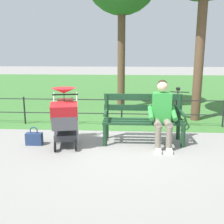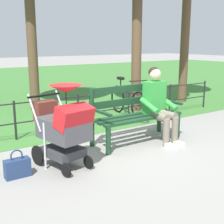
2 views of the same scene
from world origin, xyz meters
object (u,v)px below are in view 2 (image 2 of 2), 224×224
object	(u,v)px
stroller	(64,125)
handbag	(17,168)
bicycle	(127,101)
park_bench	(134,111)
person_on_bench	(158,102)

from	to	relation	value
stroller	handbag	xyz separation A→B (m)	(0.65, -0.04, -0.47)
stroller	bicycle	size ratio (longest dim) A/B	0.70
park_bench	person_on_bench	size ratio (longest dim) A/B	1.26
handbag	park_bench	bearing A→B (deg)	-170.70
stroller	handbag	bearing A→B (deg)	-3.45
person_on_bench	stroller	xyz separation A→B (m)	(1.85, 0.17, -0.08)
stroller	bicycle	distance (m)	3.10
park_bench	bicycle	world-z (taller)	park_bench
person_on_bench	bicycle	bearing A→B (deg)	-109.78
person_on_bench	bicycle	distance (m)	1.84
stroller	bicycle	xyz separation A→B (m)	(-2.46, -1.87, -0.23)
person_on_bench	stroller	distance (m)	1.86
handbag	bicycle	world-z (taller)	bicycle
handbag	person_on_bench	bearing A→B (deg)	-177.05
person_on_bench	handbag	distance (m)	2.56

